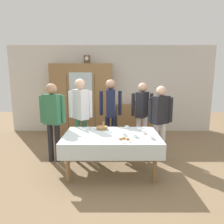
{
  "coord_description": "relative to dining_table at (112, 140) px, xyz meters",
  "views": [
    {
      "loc": [
        0.01,
        -3.82,
        1.82
      ],
      "look_at": [
        0.0,
        0.2,
        1.07
      ],
      "focal_mm": 32.53,
      "sensor_mm": 36.0,
      "label": 1
    }
  ],
  "objects": [
    {
      "name": "tea_cup_near_right",
      "position": [
        -0.47,
        0.32,
        0.12
      ],
      "size": [
        0.13,
        0.13,
        0.06
      ],
      "color": "silver",
      "rests_on": "dining_table"
    },
    {
      "name": "dining_table",
      "position": [
        0.0,
        0.0,
        0.0
      ],
      "size": [
        1.75,
        1.12,
        0.72
      ],
      "color": "olive",
      "rests_on": "ground"
    },
    {
      "name": "spoon_near_left",
      "position": [
        -0.13,
        -0.35,
        0.09
      ],
      "size": [
        0.12,
        0.02,
        0.01
      ],
      "color": "silver",
      "rests_on": "dining_table"
    },
    {
      "name": "person_behind_table_right",
      "position": [
        -0.02,
        1.1,
        0.41
      ],
      "size": [
        0.52,
        0.36,
        1.71
      ],
      "color": "#191E38",
      "rests_on": "ground"
    },
    {
      "name": "bread_basket",
      "position": [
        -0.19,
        0.4,
        0.12
      ],
      "size": [
        0.24,
        0.24,
        0.16
      ],
      "color": "#9E7542",
      "rests_on": "dining_table"
    },
    {
      "name": "bookshelf_low",
      "position": [
        0.72,
        2.64,
        -0.19
      ],
      "size": [
        1.1,
        0.35,
        0.89
      ],
      "color": "olive",
      "rests_on": "ground"
    },
    {
      "name": "spoon_mid_right",
      "position": [
        0.02,
        -0.22,
        0.09
      ],
      "size": [
        0.12,
        0.02,
        0.01
      ],
      "color": "silver",
      "rests_on": "dining_table"
    },
    {
      "name": "person_beside_shelf",
      "position": [
        -0.68,
        0.78,
        0.43
      ],
      "size": [
        0.52,
        0.4,
        1.73
      ],
      "color": "#33704C",
      "rests_on": "ground"
    },
    {
      "name": "tea_cup_mid_right",
      "position": [
        0.31,
        0.44,
        0.12
      ],
      "size": [
        0.13,
        0.13,
        0.06
      ],
      "color": "white",
      "rests_on": "dining_table"
    },
    {
      "name": "person_behind_table_left",
      "position": [
        0.74,
        1.22,
        0.35
      ],
      "size": [
        0.52,
        0.41,
        1.63
      ],
      "color": "silver",
      "rests_on": "ground"
    },
    {
      "name": "book_stack",
      "position": [
        0.72,
        2.64,
        0.3
      ],
      "size": [
        0.17,
        0.23,
        0.12
      ],
      "color": "#664C7A",
      "rests_on": "bookshelf_low"
    },
    {
      "name": "tea_cup_far_left",
      "position": [
        0.7,
        -0.25,
        0.11
      ],
      "size": [
        0.13,
        0.13,
        0.06
      ],
      "color": "white",
      "rests_on": "dining_table"
    },
    {
      "name": "pastry_plate",
      "position": [
        0.22,
        -0.32,
        0.1
      ],
      "size": [
        0.28,
        0.28,
        0.05
      ],
      "color": "white",
      "rests_on": "dining_table"
    },
    {
      "name": "tea_cup_center",
      "position": [
        0.61,
        0.08,
        0.11
      ],
      "size": [
        0.13,
        0.13,
        0.06
      ],
      "color": "white",
      "rests_on": "dining_table"
    },
    {
      "name": "ground_plane",
      "position": [
        0.0,
        0.24,
        -0.64
      ],
      "size": [
        12.0,
        12.0,
        0.0
      ],
      "primitive_type": "plane",
      "color": "#846B4C",
      "rests_on": "ground"
    },
    {
      "name": "tea_cup_far_right",
      "position": [
        0.24,
        -0.04,
        0.12
      ],
      "size": [
        0.13,
        0.13,
        0.06
      ],
      "color": "silver",
      "rests_on": "dining_table"
    },
    {
      "name": "wall_cabinet",
      "position": [
        -0.9,
        2.59,
        0.43
      ],
      "size": [
        1.84,
        0.46,
        2.13
      ],
      "color": "olive",
      "rests_on": "ground"
    },
    {
      "name": "tea_cup_near_left",
      "position": [
        0.43,
        -0.15,
        0.12
      ],
      "size": [
        0.13,
        0.13,
        0.06
      ],
      "color": "silver",
      "rests_on": "dining_table"
    },
    {
      "name": "person_by_cabinet",
      "position": [
        1.04,
        0.65,
        0.33
      ],
      "size": [
        0.52,
        0.35,
        1.59
      ],
      "color": "silver",
      "rests_on": "ground"
    },
    {
      "name": "back_wall",
      "position": [
        0.0,
        2.89,
        0.71
      ],
      "size": [
        6.4,
        0.1,
        2.7
      ],
      "primitive_type": "cube",
      "color": "silver",
      "rests_on": "ground"
    },
    {
      "name": "person_near_right_end",
      "position": [
        -1.21,
        0.49,
        0.37
      ],
      "size": [
        0.52,
        0.31,
        1.65
      ],
      "color": "#232328",
      "rests_on": "ground"
    },
    {
      "name": "mantel_clock",
      "position": [
        -0.73,
        2.59,
        1.62
      ],
      "size": [
        0.18,
        0.11,
        0.24
      ],
      "color": "brown",
      "rests_on": "wall_cabinet"
    }
  ]
}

